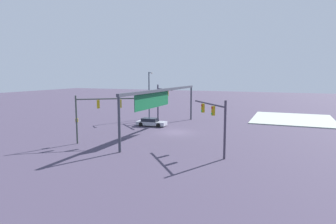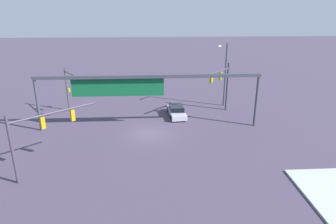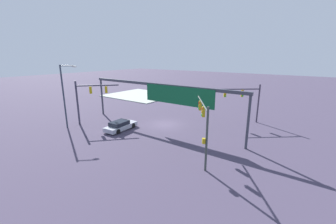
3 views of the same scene
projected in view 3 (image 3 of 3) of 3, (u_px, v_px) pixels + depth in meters
The scene contains 8 objects.
ground_plane at pixel (166, 124), 30.65m from camera, with size 200.22×200.22×0.00m, color #42394E.
sidewalk_corner at pixel (141, 95), 52.95m from camera, with size 15.34×13.33×0.15m, color #A6B0A3.
traffic_signal_near_corner at pixel (245, 97), 30.53m from camera, with size 5.49×4.65×5.52m.
traffic_signal_opposite_side at pixel (204, 119), 19.35m from camera, with size 4.11×6.03×5.53m.
traffic_signal_cross_street at pixel (88, 95), 29.95m from camera, with size 4.05×4.36×6.12m.
streetlamp_curved_arm at pixel (65, 92), 28.23m from camera, with size 1.65×1.60×8.31m.
overhead_sign_gantry at pixel (163, 92), 27.46m from camera, with size 23.87×0.43×5.97m.
sedan_car_approaching at pixel (121, 126), 28.21m from camera, with size 2.15×4.70×1.21m.
Camera 3 is at (-17.64, 23.30, 9.39)m, focal length 23.19 mm.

